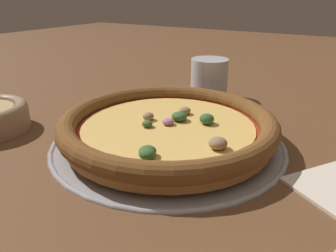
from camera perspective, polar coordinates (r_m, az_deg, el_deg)
name	(u,v)px	position (r m, az deg, el deg)	size (l,w,h in m)	color
ground_plane	(168,142)	(0.51, 0.00, -2.87)	(3.00, 3.00, 0.00)	brown
pizza_tray	(168,140)	(0.51, 0.00, -2.53)	(0.36, 0.36, 0.01)	#9E9EA3
pizza	(168,126)	(0.50, 0.02, 0.00)	(0.33, 0.33, 0.04)	#A86B33
drinking_cup	(209,78)	(0.72, 7.18, 8.24)	(0.08, 0.08, 0.08)	silver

